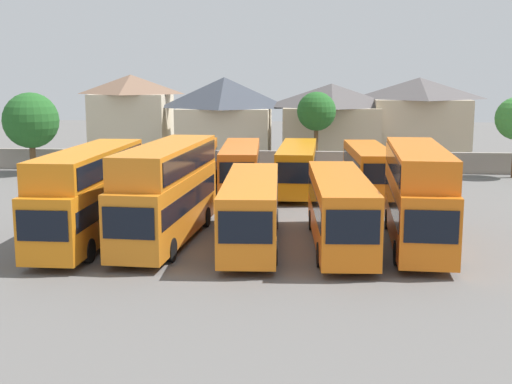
{
  "coord_description": "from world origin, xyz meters",
  "views": [
    {
      "loc": [
        2.86,
        -33.15,
        8.43
      ],
      "look_at": [
        0.0,
        3.0,
        2.1
      ],
      "focal_mm": 47.96,
      "sensor_mm": 36.0,
      "label": 1
    }
  ],
  "objects_px": {
    "bus_5": "(417,191)",
    "house_terrace_left": "(132,115)",
    "bus_2": "(167,187)",
    "bus_6": "(196,164)",
    "bus_3": "(251,207)",
    "tree_left_of_lot": "(316,112)",
    "bus_7": "(241,165)",
    "bus_1": "(89,190)",
    "house_terrace_centre": "(225,118)",
    "bus_8": "(297,166)",
    "house_terrace_right": "(331,121)",
    "bus_4": "(340,207)",
    "bus_9": "(368,167)",
    "house_terrace_far_right": "(418,118)",
    "tree_behind_wall": "(31,121)"
  },
  "relations": [
    {
      "from": "bus_5",
      "to": "house_terrace_left",
      "type": "distance_m",
      "value": 42.23
    },
    {
      "from": "bus_2",
      "to": "bus_6",
      "type": "xyz_separation_m",
      "value": [
        -1.05,
        15.0,
        -0.82
      ]
    },
    {
      "from": "bus_3",
      "to": "house_terrace_left",
      "type": "bearing_deg",
      "value": -159.32
    },
    {
      "from": "house_terrace_left",
      "to": "tree_left_of_lot",
      "type": "bearing_deg",
      "value": -21.62
    },
    {
      "from": "house_terrace_left",
      "to": "bus_2",
      "type": "bearing_deg",
      "value": -72.64
    },
    {
      "from": "bus_5",
      "to": "house_terrace_left",
      "type": "height_order",
      "value": "house_terrace_left"
    },
    {
      "from": "bus_7",
      "to": "house_terrace_left",
      "type": "xyz_separation_m",
      "value": [
        -13.2,
        20.27,
        2.3
      ]
    },
    {
      "from": "bus_2",
      "to": "bus_3",
      "type": "bearing_deg",
      "value": 87.01
    },
    {
      "from": "bus_6",
      "to": "tree_left_of_lot",
      "type": "height_order",
      "value": "tree_left_of_lot"
    },
    {
      "from": "bus_1",
      "to": "bus_7",
      "type": "distance_m",
      "value": 16.57
    },
    {
      "from": "house_terrace_centre",
      "to": "bus_5",
      "type": "bearing_deg",
      "value": -67.77
    },
    {
      "from": "house_terrace_left",
      "to": "bus_1",
      "type": "bearing_deg",
      "value": -78.66
    },
    {
      "from": "bus_2",
      "to": "bus_8",
      "type": "relative_size",
      "value": 1.03
    },
    {
      "from": "bus_3",
      "to": "bus_8",
      "type": "height_order",
      "value": "bus_3"
    },
    {
      "from": "house_terrace_left",
      "to": "house_terrace_right",
      "type": "bearing_deg",
      "value": -4.9
    },
    {
      "from": "house_terrace_right",
      "to": "bus_4",
      "type": "bearing_deg",
      "value": -90.9
    },
    {
      "from": "bus_5",
      "to": "bus_9",
      "type": "xyz_separation_m",
      "value": [
        -1.1,
        15.14,
        -0.87
      ]
    },
    {
      "from": "bus_3",
      "to": "house_terrace_right",
      "type": "xyz_separation_m",
      "value": [
        4.85,
        34.0,
        1.87
      ]
    },
    {
      "from": "bus_2",
      "to": "house_terrace_left",
      "type": "distance_m",
      "value": 36.92
    },
    {
      "from": "bus_6",
      "to": "house_terrace_far_right",
      "type": "bearing_deg",
      "value": 132.49
    },
    {
      "from": "bus_5",
      "to": "tree_left_of_lot",
      "type": "bearing_deg",
      "value": -167.34
    },
    {
      "from": "bus_7",
      "to": "house_terrace_far_right",
      "type": "bearing_deg",
      "value": 138.83
    },
    {
      "from": "bus_6",
      "to": "bus_8",
      "type": "height_order",
      "value": "bus_6"
    },
    {
      "from": "house_terrace_far_right",
      "to": "bus_2",
      "type": "bearing_deg",
      "value": -116.83
    },
    {
      "from": "house_terrace_left",
      "to": "house_terrace_far_right",
      "type": "bearing_deg",
      "value": -0.48
    },
    {
      "from": "bus_3",
      "to": "tree_left_of_lot",
      "type": "relative_size",
      "value": 1.71
    },
    {
      "from": "bus_3",
      "to": "bus_5",
      "type": "bearing_deg",
      "value": 91.75
    },
    {
      "from": "house_terrace_right",
      "to": "house_terrace_centre",
      "type": "bearing_deg",
      "value": 179.64
    },
    {
      "from": "bus_1",
      "to": "bus_2",
      "type": "distance_m",
      "value": 3.88
    },
    {
      "from": "bus_2",
      "to": "house_terrace_centre",
      "type": "height_order",
      "value": "house_terrace_centre"
    },
    {
      "from": "bus_3",
      "to": "bus_5",
      "type": "xyz_separation_m",
      "value": [
        8.11,
        0.6,
        0.82
      ]
    },
    {
      "from": "bus_4",
      "to": "tree_behind_wall",
      "type": "xyz_separation_m",
      "value": [
        -24.8,
        22.79,
        2.5
      ]
    },
    {
      "from": "house_terrace_left",
      "to": "tree_left_of_lot",
      "type": "xyz_separation_m",
      "value": [
        18.67,
        -7.4,
        0.83
      ]
    },
    {
      "from": "bus_2",
      "to": "tree_behind_wall",
      "type": "relative_size",
      "value": 1.74
    },
    {
      "from": "bus_6",
      "to": "tree_behind_wall",
      "type": "relative_size",
      "value": 1.54
    },
    {
      "from": "house_terrace_centre",
      "to": "house_terrace_right",
      "type": "xyz_separation_m",
      "value": [
        10.41,
        -0.07,
        -0.32
      ]
    },
    {
      "from": "bus_8",
      "to": "bus_2",
      "type": "bearing_deg",
      "value": -20.91
    },
    {
      "from": "bus_4",
      "to": "tree_left_of_lot",
      "type": "xyz_separation_m",
      "value": [
        -0.94,
        28.29,
        3.04
      ]
    },
    {
      "from": "bus_8",
      "to": "house_terrace_centre",
      "type": "relative_size",
      "value": 1.24
    },
    {
      "from": "bus_4",
      "to": "bus_7",
      "type": "height_order",
      "value": "bus_4"
    },
    {
      "from": "tree_behind_wall",
      "to": "bus_7",
      "type": "bearing_deg",
      "value": -21.84
    },
    {
      "from": "bus_6",
      "to": "bus_7",
      "type": "height_order",
      "value": "bus_6"
    },
    {
      "from": "bus_6",
      "to": "house_terrace_right",
      "type": "xyz_separation_m",
      "value": [
        10.18,
        18.48,
        1.85
      ]
    },
    {
      "from": "bus_4",
      "to": "bus_6",
      "type": "bearing_deg",
      "value": -150.89
    },
    {
      "from": "bus_4",
      "to": "house_terrace_left",
      "type": "height_order",
      "value": "house_terrace_left"
    },
    {
      "from": "house_terrace_right",
      "to": "bus_5",
      "type": "bearing_deg",
      "value": -84.43
    },
    {
      "from": "bus_7",
      "to": "bus_5",
      "type": "bearing_deg",
      "value": 31.05
    },
    {
      "from": "bus_7",
      "to": "bus_9",
      "type": "xyz_separation_m",
      "value": [
        9.1,
        0.29,
        -0.04
      ]
    },
    {
      "from": "bus_3",
      "to": "bus_5",
      "type": "relative_size",
      "value": 1.01
    },
    {
      "from": "bus_6",
      "to": "tree_left_of_lot",
      "type": "distance_m",
      "value": 15.8
    }
  ]
}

